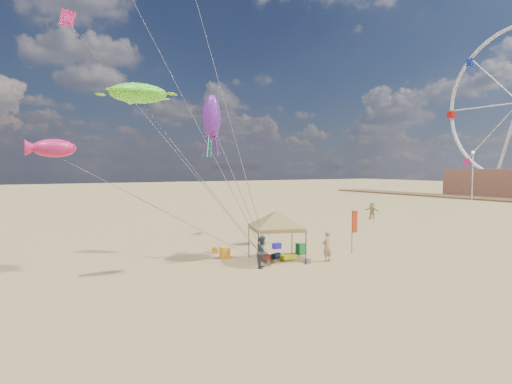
% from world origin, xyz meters
% --- Properties ---
extents(ground, '(280.00, 280.00, 0.00)m').
position_xyz_m(ground, '(0.00, 0.00, 0.00)').
color(ground, tan).
rests_on(ground, ground).
extents(canopy_tent, '(5.27, 5.27, 3.41)m').
position_xyz_m(canopy_tent, '(0.61, 1.67, 2.84)').
color(canopy_tent, black).
rests_on(canopy_tent, ground).
extents(feather_flag, '(0.42, 0.07, 2.77)m').
position_xyz_m(feather_flag, '(6.15, 1.16, 1.86)').
color(feather_flag, black).
rests_on(feather_flag, ground).
extents(cooler_red, '(0.54, 0.38, 0.38)m').
position_xyz_m(cooler_red, '(0.01, 1.91, 0.19)').
color(cooler_red, red).
rests_on(cooler_red, ground).
extents(cooler_blue, '(0.54, 0.38, 0.38)m').
position_xyz_m(cooler_blue, '(2.71, 4.92, 0.19)').
color(cooler_blue, '#1F16B7').
rests_on(cooler_blue, ground).
extents(bag_navy, '(0.69, 0.54, 0.36)m').
position_xyz_m(bag_navy, '(0.90, 2.17, 0.18)').
color(bag_navy, '#0B1B33').
rests_on(bag_navy, ground).
extents(bag_orange, '(0.54, 0.69, 0.36)m').
position_xyz_m(bag_orange, '(-1.52, 5.64, 0.18)').
color(bag_orange, orange).
rests_on(bag_orange, ground).
extents(chair_green, '(0.50, 0.50, 0.70)m').
position_xyz_m(chair_green, '(3.00, 2.54, 0.35)').
color(chair_green, '#167D33').
rests_on(chair_green, ground).
extents(chair_yellow, '(0.50, 0.50, 0.70)m').
position_xyz_m(chair_yellow, '(-1.73, 3.75, 0.35)').
color(chair_yellow, orange).
rests_on(chair_yellow, ground).
extents(crate_grey, '(0.34, 0.30, 0.28)m').
position_xyz_m(crate_grey, '(1.76, 0.19, 0.14)').
color(crate_grey, slate).
rests_on(crate_grey, ground).
extents(beach_cart, '(0.90, 0.50, 0.24)m').
position_xyz_m(beach_cart, '(1.28, 1.42, 0.20)').
color(beach_cart, yellow).
rests_on(beach_cart, ground).
extents(person_near_a, '(0.76, 0.60, 1.82)m').
position_xyz_m(person_near_a, '(3.03, 0.01, 0.91)').
color(person_near_a, tan).
rests_on(person_near_a, ground).
extents(person_near_b, '(1.06, 1.08, 1.76)m').
position_xyz_m(person_near_b, '(-1.00, 0.53, 0.88)').
color(person_near_b, '#364049').
rests_on(person_near_b, ground).
extents(person_near_c, '(1.19, 0.90, 1.64)m').
position_xyz_m(person_near_c, '(2.67, 6.70, 0.82)').
color(person_near_c, silver).
rests_on(person_near_c, ground).
extents(person_far_c, '(1.17, 1.71, 1.78)m').
position_xyz_m(person_far_c, '(20.78, 14.41, 0.89)').
color(person_far_c, tan).
rests_on(person_far_c, ground).
extents(building_north, '(10.00, 14.00, 5.20)m').
position_xyz_m(building_north, '(67.00, 30.00, 2.60)').
color(building_north, '#8C5947').
rests_on(building_north, ground).
extents(lamp_north, '(0.50, 0.50, 8.25)m').
position_xyz_m(lamp_north, '(55.00, 26.00, 5.52)').
color(lamp_north, silver).
rests_on(lamp_north, ground).
extents(turtle_kite, '(3.54, 3.18, 0.98)m').
position_xyz_m(turtle_kite, '(-7.09, 2.70, 9.24)').
color(turtle_kite, '#5EFF2A').
rests_on(turtle_kite, ground).
extents(fish_kite, '(2.08, 1.55, 0.83)m').
position_xyz_m(fish_kite, '(-11.13, 1.90, 6.34)').
color(fish_kite, '#D81E5E').
rests_on(fish_kite, ground).
extents(squid_kite, '(1.43, 1.43, 2.89)m').
position_xyz_m(squid_kite, '(-1.73, 5.58, 8.58)').
color(squid_kite, purple).
rests_on(squid_kite, ground).
extents(stunt_kite_pink, '(1.14, 0.87, 0.95)m').
position_xyz_m(stunt_kite_pink, '(-9.14, 12.40, 15.46)').
color(stunt_kite_pink, '#FE277B').
rests_on(stunt_kite_pink, ground).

